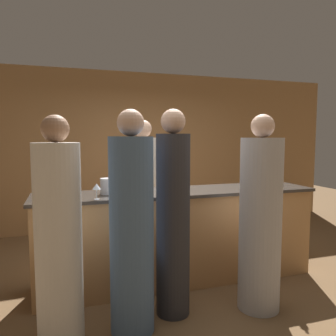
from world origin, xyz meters
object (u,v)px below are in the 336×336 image
object	(u,v)px
guest_3	(260,221)
ice_bucket	(108,186)
guest_1	(132,231)
bartender	(143,196)
wine_bottle_0	(276,178)
guest_0	(59,240)
guest_2	(173,219)

from	to	relation	value
guest_3	ice_bucket	world-z (taller)	guest_3
guest_1	guest_3	size ratio (longest dim) A/B	1.01
guest_1	bartender	bearing A→B (deg)	72.98
bartender	guest_1	bearing A→B (deg)	72.98
wine_bottle_0	ice_bucket	size ratio (longest dim) A/B	1.89
guest_0	wine_bottle_0	xyz separation A→B (m)	(2.43, 0.62, 0.33)
guest_0	ice_bucket	distance (m)	1.02
guest_2	wine_bottle_0	size ratio (longest dim) A/B	6.05
guest_0	guest_3	size ratio (longest dim) A/B	0.98
bartender	guest_0	size ratio (longest dim) A/B	1.03
guest_1	wine_bottle_0	xyz separation A→B (m)	(1.85, 0.63, 0.30)
bartender	guest_3	distance (m)	1.69
guest_1	ice_bucket	world-z (taller)	guest_1
bartender	guest_2	distance (m)	1.34
guest_1	guest_0	bearing A→B (deg)	179.53
guest_2	ice_bucket	bearing A→B (deg)	125.86
guest_3	wine_bottle_0	bearing A→B (deg)	45.57
guest_1	guest_2	xyz separation A→B (m)	(0.42, 0.16, 0.03)
guest_0	ice_bucket	xyz separation A→B (m)	(0.49, 0.85, 0.29)
guest_2	wine_bottle_0	xyz separation A→B (m)	(1.43, 0.47, 0.27)
bartender	ice_bucket	distance (m)	0.88
guest_1	guest_2	bearing A→B (deg)	20.81
guest_1	guest_2	size ratio (longest dim) A/B	0.99
guest_2	guest_0	bearing A→B (deg)	-171.22
guest_0	guest_1	world-z (taller)	guest_1
guest_0	guest_1	bearing A→B (deg)	-0.47
ice_bucket	guest_3	bearing A→B (deg)	-32.96
wine_bottle_0	bartender	bearing A→B (deg)	148.02
wine_bottle_0	ice_bucket	xyz separation A→B (m)	(-1.93, 0.22, -0.04)
guest_0	wine_bottle_0	world-z (taller)	guest_0
bartender	ice_bucket	bearing A→B (deg)	49.96
bartender	wine_bottle_0	bearing A→B (deg)	148.02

